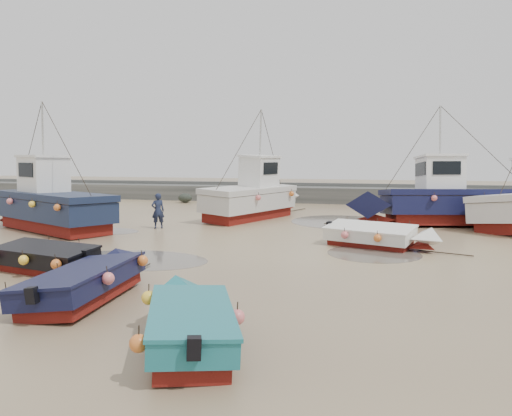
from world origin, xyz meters
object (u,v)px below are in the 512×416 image
(cabin_boat_2, at_px, (449,200))
(dinghy_4, at_px, (39,254))
(dinghy_5, at_px, (379,233))
(person, at_px, (158,228))
(dinghy_2, at_px, (189,316))
(cabin_boat_1, at_px, (255,195))
(cabin_boat_0, at_px, (47,203))
(dinghy_1, at_px, (92,277))

(cabin_boat_2, bearing_deg, dinghy_4, 122.87)
(dinghy_5, height_order, person, dinghy_5)
(dinghy_5, xyz_separation_m, person, (-10.73, 2.64, -0.55))
(person, bearing_deg, dinghy_2, 80.66)
(dinghy_5, relative_size, person, 3.14)
(dinghy_4, distance_m, dinghy_5, 12.45)
(dinghy_4, distance_m, cabin_boat_1, 14.97)
(cabin_boat_1, distance_m, cabin_boat_2, 10.50)
(dinghy_2, distance_m, cabin_boat_0, 17.39)
(cabin_boat_0, distance_m, cabin_boat_2, 20.33)
(dinghy_4, relative_size, cabin_boat_1, 0.60)
(dinghy_5, height_order, cabin_boat_1, cabin_boat_1)
(dinghy_2, distance_m, dinghy_5, 11.95)
(cabin_boat_2, bearing_deg, dinghy_1, 134.25)
(dinghy_2, relative_size, cabin_boat_1, 0.57)
(dinghy_2, bearing_deg, dinghy_4, 123.74)
(cabin_boat_1, xyz_separation_m, cabin_boat_2, (10.49, -0.39, -0.05))
(dinghy_5, distance_m, person, 11.06)
(dinghy_2, bearing_deg, dinghy_5, 50.16)
(cabin_boat_0, bearing_deg, person, -45.33)
(dinghy_1, relative_size, cabin_boat_1, 0.67)
(cabin_boat_0, bearing_deg, dinghy_4, -119.17)
(dinghy_2, distance_m, cabin_boat_1, 19.45)
(person, bearing_deg, dinghy_4, 55.52)
(cabin_boat_2, bearing_deg, dinghy_5, 141.86)
(dinghy_1, distance_m, person, 12.19)
(dinghy_5, xyz_separation_m, cabin_boat_1, (-6.99, 7.73, 0.80))
(dinghy_1, height_order, dinghy_4, same)
(cabin_boat_0, xyz_separation_m, person, (5.06, 1.70, -1.33))
(dinghy_2, bearing_deg, cabin_boat_1, 77.67)
(dinghy_1, xyz_separation_m, dinghy_2, (3.60, -2.40, 0.01))
(dinghy_5, xyz_separation_m, cabin_boat_2, (3.50, 7.34, 0.76))
(dinghy_4, distance_m, cabin_boat_2, 19.87)
(dinghy_2, xyz_separation_m, person, (-7.17, 14.04, -0.56))
(dinghy_1, distance_m, dinghy_4, 3.92)
(dinghy_1, xyz_separation_m, cabin_boat_0, (-8.62, 9.95, 0.79))
(dinghy_1, xyz_separation_m, dinghy_4, (-3.25, 2.19, 0.01))
(dinghy_2, bearing_deg, person, 94.56)
(dinghy_5, height_order, cabin_boat_0, cabin_boat_0)
(dinghy_1, distance_m, dinghy_5, 11.51)
(dinghy_5, bearing_deg, cabin_boat_0, -73.08)
(dinghy_5, bearing_deg, cabin_boat_1, -117.56)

